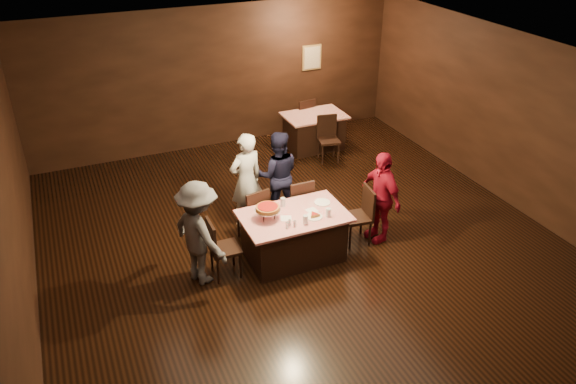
% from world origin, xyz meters
% --- Properties ---
extents(room, '(10.00, 10.04, 3.02)m').
position_xyz_m(room, '(0.00, 0.01, 2.14)').
color(room, black).
rests_on(room, ground).
extents(main_table, '(1.60, 1.00, 0.77)m').
position_xyz_m(main_table, '(-0.27, 0.37, 0.39)').
color(main_table, '#B60C14').
rests_on(main_table, ground).
extents(back_table, '(1.30, 0.90, 0.77)m').
position_xyz_m(back_table, '(1.80, 3.95, 0.39)').
color(back_table, '#AE1C0B').
rests_on(back_table, ground).
extents(chair_far_left, '(0.50, 0.50, 0.95)m').
position_xyz_m(chair_far_left, '(-0.67, 1.12, 0.47)').
color(chair_far_left, black).
rests_on(chair_far_left, ground).
extents(chair_far_right, '(0.42, 0.42, 0.95)m').
position_xyz_m(chair_far_right, '(0.13, 1.12, 0.47)').
color(chair_far_right, black).
rests_on(chair_far_right, ground).
extents(chair_end_left, '(0.42, 0.42, 0.95)m').
position_xyz_m(chair_end_left, '(-1.37, 0.37, 0.47)').
color(chair_end_left, black).
rests_on(chair_end_left, ground).
extents(chair_end_right, '(0.46, 0.46, 0.95)m').
position_xyz_m(chair_end_right, '(0.83, 0.37, 0.47)').
color(chair_end_right, black).
rests_on(chair_end_right, ground).
extents(chair_back_near, '(0.50, 0.50, 0.95)m').
position_xyz_m(chair_back_near, '(1.80, 3.25, 0.47)').
color(chair_back_near, black).
rests_on(chair_back_near, ground).
extents(chair_back_far, '(0.47, 0.47, 0.95)m').
position_xyz_m(chair_back_far, '(1.80, 4.55, 0.47)').
color(chair_back_far, black).
rests_on(chair_back_far, ground).
extents(diner_white_jacket, '(0.68, 0.52, 1.66)m').
position_xyz_m(diner_white_jacket, '(-0.59, 1.59, 0.83)').
color(diner_white_jacket, beige).
rests_on(diner_white_jacket, ground).
extents(diner_navy_hoodie, '(0.90, 0.79, 1.56)m').
position_xyz_m(diner_navy_hoodie, '(-0.01, 1.66, 0.78)').
color(diner_navy_hoodie, black).
rests_on(diner_navy_hoodie, ground).
extents(diner_grey_knit, '(0.94, 1.18, 1.60)m').
position_xyz_m(diner_grey_knit, '(-1.73, 0.40, 0.80)').
color(diner_grey_knit, '#515156').
rests_on(diner_grey_knit, ground).
extents(diner_red_shirt, '(0.47, 0.94, 1.54)m').
position_xyz_m(diner_red_shirt, '(1.21, 0.33, 0.77)').
color(diner_red_shirt, maroon).
rests_on(diner_red_shirt, ground).
extents(pizza_stand, '(0.38, 0.38, 0.22)m').
position_xyz_m(pizza_stand, '(-0.67, 0.42, 0.95)').
color(pizza_stand, black).
rests_on(pizza_stand, main_table).
extents(plate_with_slice, '(0.25, 0.25, 0.06)m').
position_xyz_m(plate_with_slice, '(-0.02, 0.19, 0.80)').
color(plate_with_slice, white).
rests_on(plate_with_slice, main_table).
extents(plate_empty, '(0.25, 0.25, 0.01)m').
position_xyz_m(plate_empty, '(0.28, 0.52, 0.78)').
color(plate_empty, white).
rests_on(plate_empty, main_table).
extents(glass_front_left, '(0.08, 0.08, 0.14)m').
position_xyz_m(glass_front_left, '(-0.22, 0.07, 0.84)').
color(glass_front_left, silver).
rests_on(glass_front_left, main_table).
extents(glass_front_right, '(0.08, 0.08, 0.14)m').
position_xyz_m(glass_front_right, '(0.18, 0.12, 0.84)').
color(glass_front_right, silver).
rests_on(glass_front_right, main_table).
extents(glass_back, '(0.08, 0.08, 0.14)m').
position_xyz_m(glass_back, '(-0.32, 0.67, 0.84)').
color(glass_back, silver).
rests_on(glass_back, main_table).
extents(condiments, '(0.17, 0.10, 0.09)m').
position_xyz_m(condiments, '(-0.45, 0.09, 0.82)').
color(condiments, silver).
rests_on(condiments, main_table).
extents(napkin_center, '(0.19, 0.19, 0.01)m').
position_xyz_m(napkin_center, '(0.03, 0.37, 0.77)').
color(napkin_center, white).
rests_on(napkin_center, main_table).
extents(napkin_left, '(0.21, 0.21, 0.01)m').
position_xyz_m(napkin_left, '(-0.42, 0.32, 0.77)').
color(napkin_left, white).
rests_on(napkin_left, main_table).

